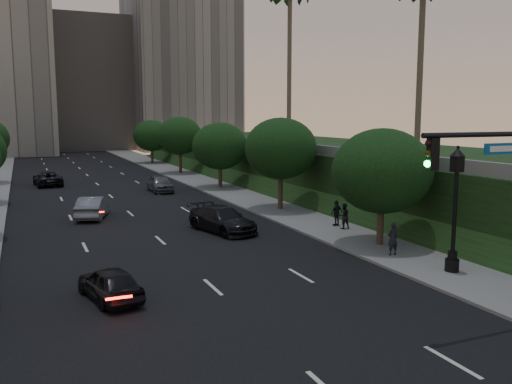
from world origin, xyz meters
name	(u,v)px	position (x,y,z in m)	size (l,w,h in m)	color
ground	(264,333)	(0.00, 0.00, 0.00)	(160.00, 160.00, 0.00)	black
road_surface	(114,200)	(0.00, 30.00, 0.01)	(16.00, 140.00, 0.02)	black
sidewalk_right	(231,192)	(10.25, 30.00, 0.07)	(4.50, 140.00, 0.15)	slate
embankment	(355,168)	(22.00, 28.00, 2.00)	(18.00, 90.00, 4.00)	black
parapet_wall	(273,144)	(13.50, 28.00, 4.35)	(0.35, 90.00, 0.70)	slate
office_block_mid	(86,85)	(6.00, 102.00, 13.00)	(22.00, 18.00, 26.00)	gray
office_block_right	(179,61)	(24.00, 96.00, 18.00)	(20.00, 22.00, 36.00)	gray
tree_right_a	(382,171)	(10.30, 8.00, 4.02)	(5.20, 5.20, 6.24)	#38281C
tree_right_b	(281,149)	(10.30, 20.00, 4.52)	(5.20, 5.20, 6.74)	#38281C
tree_right_c	(220,146)	(10.30, 33.00, 4.02)	(5.20, 5.20, 6.24)	#38281C
tree_right_d	(180,136)	(10.30, 47.00, 4.52)	(5.20, 5.20, 6.74)	#38281C
tree_right_e	(152,136)	(10.30, 62.00, 4.02)	(5.20, 5.20, 6.24)	#38281C
street_lamp	(455,215)	(10.16, 2.61, 2.63)	(0.64, 0.64, 5.62)	black
sedan_near_left	(110,283)	(-4.01, 5.15, 0.64)	(1.52, 3.77, 1.29)	black
sedan_mid_left	(93,207)	(-2.59, 22.36, 0.75)	(1.59, 4.55, 1.50)	slate
sedan_far_left	(48,179)	(-4.60, 41.68, 0.71)	(2.35, 5.10, 1.42)	black
sedan_near_right	(222,219)	(3.94, 14.80, 0.76)	(2.12, 5.22, 1.51)	black
sedan_far_right	(160,183)	(4.55, 33.12, 0.77)	(1.83, 4.54, 1.55)	#525458
pedestrian_a	(393,239)	(9.50, 5.89, 0.95)	(0.59, 0.39, 1.61)	black
pedestrian_b	(344,216)	(10.69, 12.14, 0.92)	(0.75, 0.58, 1.54)	black
pedestrian_c	(337,213)	(10.78, 13.07, 0.94)	(0.92, 0.38, 1.57)	black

